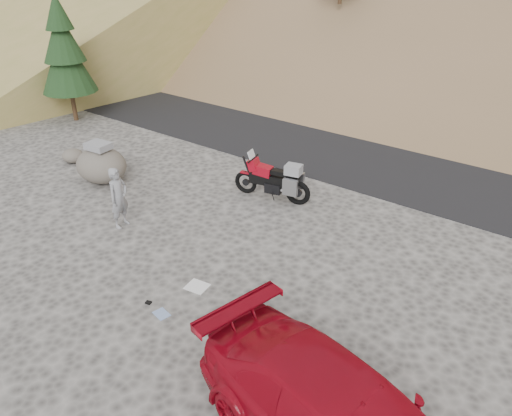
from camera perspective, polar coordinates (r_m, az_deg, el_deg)
The scene contains 13 objects.
ground at distance 12.27m, azimuth -7.22°, elevation -5.39°, with size 140.00×140.00×0.00m, color #44423F.
road at distance 18.97m, azimuth 11.89°, elevation 6.91°, with size 120.00×7.00×0.05m, color black.
conifer_verge at distance 22.04m, azimuth -21.12°, elevation 16.53°, with size 2.20×2.20×5.04m.
motorcycle at distance 14.47m, azimuth 2.21°, elevation 3.18°, with size 2.37×0.98×1.42m.
man at distance 13.86m, azimuth -14.96°, elevation -1.91°, with size 0.61×0.40×1.67m, color gray.
boulder at distance 16.32m, azimuth -17.26°, elevation 4.73°, with size 1.83×1.61×1.27m.
small_rock at distance 18.24m, azimuth -20.19°, elevation 5.63°, with size 0.91×0.85×0.46m.
gear_white_cloth at distance 11.24m, azimuth -6.74°, elevation -8.90°, with size 0.47×0.42×0.02m, color white.
gear_blue_mat at distance 10.30m, azimuth -0.96°, elevation -12.18°, with size 0.17×0.17×0.42m, color navy.
gear_bottle at distance 9.75m, azimuth -0.10°, elevation -14.88°, with size 0.08×0.08×0.21m, color navy.
gear_funnel at distance 9.38m, azimuth 0.57°, elevation -17.24°, with size 0.13×0.13×0.17m, color red.
gear_glove_b at distance 10.95m, azimuth -12.19°, elevation -10.51°, with size 0.12×0.09×0.04m, color black.
gear_blue_cloth at distance 10.63m, azimuth -10.74°, elevation -11.81°, with size 0.34×0.25×0.01m, color #7D95C2.
Camera 1 is at (7.30, -7.13, 6.81)m, focal length 35.00 mm.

